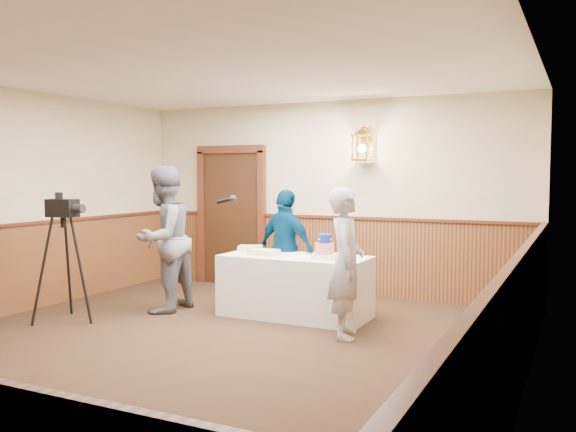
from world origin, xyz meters
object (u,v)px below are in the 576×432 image
at_px(display_table, 295,286).
at_px(tv_camera_rig, 64,267).
at_px(baker, 346,263).
at_px(interviewer, 163,239).
at_px(sheet_cake_yellow, 264,252).
at_px(sheet_cake_green, 250,248).
at_px(tiered_cake, 325,249).
at_px(assistant_p, 286,249).

relative_size(display_table, tv_camera_rig, 1.24).
bearing_deg(tv_camera_rig, baker, 8.97).
bearing_deg(interviewer, sheet_cake_yellow, 106.55).
height_order(sheet_cake_yellow, sheet_cake_green, sheet_cake_green).
height_order(tiered_cake, tv_camera_rig, tv_camera_rig).
bearing_deg(sheet_cake_yellow, interviewer, -163.57).
bearing_deg(baker, tv_camera_rig, 84.48).
xyz_separation_m(interviewer, assistant_p, (1.31, 0.88, -0.15)).
bearing_deg(baker, tiered_cake, 21.49).
bearing_deg(sheet_cake_green, tiered_cake, -11.61).
bearing_deg(assistant_p, display_table, 147.17).
bearing_deg(tv_camera_rig, sheet_cake_yellow, 28.74).
height_order(display_table, interviewer, interviewer).
distance_m(sheet_cake_green, assistant_p, 0.47).
bearing_deg(interviewer, assistant_p, 123.96).
distance_m(display_table, interviewer, 1.78).
relative_size(display_table, sheet_cake_green, 6.03).
bearing_deg(assistant_p, interviewer, 52.61).
relative_size(interviewer, tv_camera_rig, 1.27).
xyz_separation_m(display_table, sheet_cake_green, (-0.72, 0.16, 0.41)).
relative_size(sheet_cake_green, tv_camera_rig, 0.21).
distance_m(tiered_cake, assistant_p, 0.88).
bearing_deg(assistant_p, sheet_cake_green, 50.13).
distance_m(display_table, tv_camera_rig, 2.77).
bearing_deg(assistant_p, sheet_cake_yellow, 102.33).
bearing_deg(assistant_p, tv_camera_rig, 60.57).
bearing_deg(display_table, sheet_cake_yellow, -165.03).
relative_size(display_table, sheet_cake_yellow, 5.48).
bearing_deg(sheet_cake_yellow, assistant_p, 83.55).
height_order(display_table, sheet_cake_green, sheet_cake_green).
bearing_deg(display_table, tv_camera_rig, -149.04).
xyz_separation_m(sheet_cake_green, assistant_p, (0.40, 0.24, -0.01)).
distance_m(tiered_cake, interviewer, 2.08).
distance_m(sheet_cake_yellow, assistant_p, 0.51).
relative_size(display_table, interviewer, 0.97).
xyz_separation_m(tiered_cake, interviewer, (-2.05, -0.40, 0.06)).
bearing_deg(display_table, interviewer, -163.91).
height_order(display_table, tiered_cake, tiered_cake).
height_order(sheet_cake_green, tv_camera_rig, tv_camera_rig).
height_order(display_table, tv_camera_rig, tv_camera_rig).
distance_m(tiered_cake, baker, 0.73).
relative_size(sheet_cake_yellow, tv_camera_rig, 0.23).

